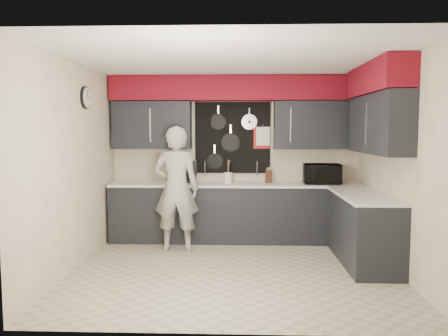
{
  "coord_description": "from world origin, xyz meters",
  "views": [
    {
      "loc": [
        0.06,
        -5.36,
        1.76
      ],
      "look_at": [
        -0.15,
        0.5,
        1.24
      ],
      "focal_mm": 35.0,
      "sensor_mm": 36.0,
      "label": 1
    }
  ],
  "objects_px": {
    "microwave": "(322,174)",
    "person": "(176,189)",
    "knife_block": "(269,177)",
    "utensil_crock": "(228,178)",
    "coffee_maker": "(190,171)"
  },
  "relations": [
    {
      "from": "microwave",
      "to": "person",
      "type": "distance_m",
      "value": 2.27
    },
    {
      "from": "microwave",
      "to": "utensil_crock",
      "type": "xyz_separation_m",
      "value": [
        -1.46,
        0.03,
        -0.07
      ]
    },
    {
      "from": "microwave",
      "to": "coffee_maker",
      "type": "distance_m",
      "value": 2.06
    },
    {
      "from": "microwave",
      "to": "person",
      "type": "height_order",
      "value": "person"
    },
    {
      "from": "knife_block",
      "to": "utensil_crock",
      "type": "relative_size",
      "value": 1.17
    },
    {
      "from": "person",
      "to": "coffee_maker",
      "type": "bearing_deg",
      "value": -99.63
    },
    {
      "from": "knife_block",
      "to": "person",
      "type": "distance_m",
      "value": 1.51
    },
    {
      "from": "utensil_crock",
      "to": "person",
      "type": "relative_size",
      "value": 0.09
    },
    {
      "from": "knife_block",
      "to": "person",
      "type": "relative_size",
      "value": 0.11
    },
    {
      "from": "utensil_crock",
      "to": "coffee_maker",
      "type": "xyz_separation_m",
      "value": [
        -0.6,
        0.06,
        0.1
      ]
    },
    {
      "from": "utensil_crock",
      "to": "microwave",
      "type": "bearing_deg",
      "value": -1.28
    },
    {
      "from": "knife_block",
      "to": "coffee_maker",
      "type": "bearing_deg",
      "value": 169.67
    },
    {
      "from": "utensil_crock",
      "to": "coffee_maker",
      "type": "distance_m",
      "value": 0.61
    },
    {
      "from": "knife_block",
      "to": "utensil_crock",
      "type": "xyz_separation_m",
      "value": [
        -0.64,
        -0.03,
        -0.01
      ]
    },
    {
      "from": "person",
      "to": "knife_block",
      "type": "bearing_deg",
      "value": -153.82
    }
  ]
}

